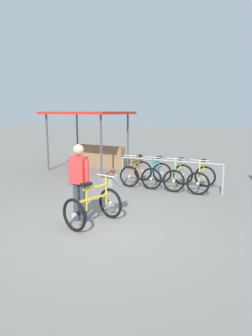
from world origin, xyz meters
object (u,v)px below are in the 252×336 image
Objects in this scene: racked_bike_teal at (157,174)px; person_with_featured_bike at (79,179)px; featured_bicycle at (97,200)px; racked_bike_lime at (179,176)px; racked_bike_yellow at (202,179)px; market_stall at (93,134)px; racked_bike_orange at (136,172)px.

racked_bike_teal is 3.77m from person_with_featured_bike.
featured_bicycle is 0.58m from person_with_featured_bike.
person_with_featured_bike reaches higher than featured_bicycle.
person_with_featured_bike is at bearing -167.60° from featured_bicycle.
racked_bike_lime and racked_bike_yellow have the same top height.
racked_bike_lime is at bearing 74.17° from person_with_featured_bike.
person_with_featured_bike is (-1.75, -3.70, 0.54)m from racked_bike_yellow.
featured_bicycle is at bearing -89.51° from racked_bike_teal.
market_stall is (-4.09, 1.74, 1.03)m from racked_bike_lime.
racked_bike_lime is 1.01× the size of racked_bike_yellow.
racked_bike_teal is at bearing 179.38° from racked_bike_yellow.
racked_bike_teal is 3.63m from featured_bicycle.
market_stall is (-2.69, 1.72, 1.03)m from racked_bike_orange.
racked_bike_orange is at bearing 179.38° from racked_bike_teal.
racked_bike_yellow is at bearing 64.68° from person_with_featured_bike.
racked_bike_orange is at bearing 179.38° from racked_bike_lime.
racked_bike_orange is 3.36m from market_stall.
racked_bike_teal is at bearing -27.02° from market_stall.
featured_bicycle reaches higher than racked_bike_lime.
racked_bike_orange is 0.34× the size of market_stall.
racked_bike_lime is 4.56m from market_stall.
racked_bike_orange is 1.01× the size of racked_bike_teal.
market_stall is (-3.42, 5.36, 0.91)m from featured_bicycle.
person_with_featured_bike is at bearing -84.65° from racked_bike_orange.
racked_bike_yellow is 4.13m from person_with_featured_bike.
person_with_featured_bike is at bearing -95.40° from racked_bike_teal.
market_stall is (-4.79, 1.74, 1.03)m from racked_bike_yellow.
racked_bike_orange is at bearing 179.38° from racked_bike_yellow.
racked_bike_yellow is 0.67× the size of person_with_featured_bike.
market_stall is at bearing 152.98° from racked_bike_teal.
racked_bike_teal is 0.70m from racked_bike_lime.
market_stall is at bearing 122.55° from featured_bicycle.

